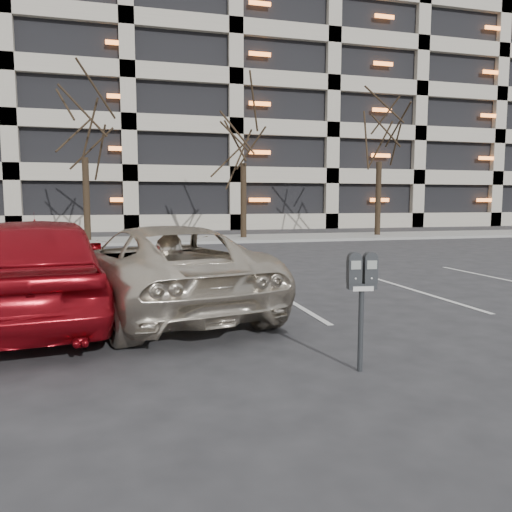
% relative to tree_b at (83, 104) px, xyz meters
% --- Properties ---
extents(ground, '(140.00, 140.00, 0.00)m').
position_rel_tree_b_xyz_m(ground, '(3.00, -16.00, -5.91)').
color(ground, '#28282B').
rests_on(ground, ground).
extents(sidewalk, '(80.00, 4.00, 0.12)m').
position_rel_tree_b_xyz_m(sidewalk, '(3.00, 0.00, -5.85)').
color(sidewalk, gray).
rests_on(sidewalk, ground).
extents(stall_lines, '(16.90, 5.20, 0.00)m').
position_rel_tree_b_xyz_m(stall_lines, '(1.60, -13.70, -5.90)').
color(stall_lines, silver).
rests_on(stall_lines, ground).
extents(parking_garage, '(52.00, 20.00, 19.00)m').
position_rel_tree_b_xyz_m(parking_garage, '(15.00, 17.84, 3.36)').
color(parking_garage, black).
rests_on(parking_garage, ground).
extents(tree_b, '(3.60, 3.60, 8.18)m').
position_rel_tree_b_xyz_m(tree_b, '(0.00, 0.00, 0.00)').
color(tree_b, black).
rests_on(tree_b, ground).
extents(tree_c, '(3.49, 3.49, 7.93)m').
position_rel_tree_b_xyz_m(tree_c, '(7.00, 0.00, -0.18)').
color(tree_c, black).
rests_on(tree_c, ground).
extents(tree_d, '(3.70, 3.70, 8.41)m').
position_rel_tree_b_xyz_m(tree_d, '(14.00, 0.00, 0.17)').
color(tree_d, black).
rests_on(tree_d, ground).
extents(parking_meter, '(0.33, 0.17, 1.25)m').
position_rel_tree_b_xyz_m(parking_meter, '(3.91, -18.20, -4.95)').
color(parking_meter, black).
rests_on(parking_meter, ground).
extents(suv_silver, '(3.38, 5.49, 1.42)m').
position_rel_tree_b_xyz_m(suv_silver, '(2.10, -14.68, -5.20)').
color(suv_silver, beige).
rests_on(suv_silver, ground).
extents(car_red, '(2.54, 5.04, 1.65)m').
position_rel_tree_b_xyz_m(car_red, '(0.25, -15.00, -5.08)').
color(car_red, maroon).
rests_on(car_red, ground).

